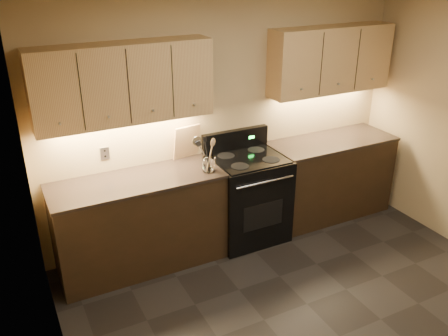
{
  "coord_description": "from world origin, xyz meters",
  "views": [
    {
      "loc": [
        -2.17,
        -2.19,
        2.83
      ],
      "look_at": [
        -0.31,
        1.45,
        0.99
      ],
      "focal_mm": 38.0,
      "sensor_mm": 36.0,
      "label": 1
    }
  ],
  "objects": [
    {
      "name": "counter_right",
      "position": [
        1.18,
        1.7,
        0.47
      ],
      "size": [
        1.46,
        0.62,
        0.93
      ],
      "color": "black",
      "rests_on": "ground"
    },
    {
      "name": "upper_cab_right",
      "position": [
        1.18,
        1.85,
        1.8
      ],
      "size": [
        1.44,
        0.3,
        0.7
      ],
      "primitive_type": "cube",
      "color": "tan",
      "rests_on": "wall_back"
    },
    {
      "name": "utensil_crock",
      "position": [
        -0.42,
        1.57,
        1.0
      ],
      "size": [
        0.16,
        0.16,
        0.15
      ],
      "color": "white",
      "rests_on": "counter_left"
    },
    {
      "name": "black_turner",
      "position": [
        -0.42,
        1.55,
        1.12
      ],
      "size": [
        0.12,
        0.18,
        0.35
      ],
      "primitive_type": null,
      "rotation": [
        -0.24,
        0.03,
        0.3
      ],
      "color": "black",
      "rests_on": "utensil_crock"
    },
    {
      "name": "cutting_board",
      "position": [
        -0.48,
        1.96,
        1.11
      ],
      "size": [
        0.29,
        0.13,
        0.35
      ],
      "primitive_type": "cube",
      "rotation": [
        0.2,
        0.0,
        0.14
      ],
      "color": "tan",
      "rests_on": "counter_left"
    },
    {
      "name": "outlet_plate",
      "position": [
        -1.3,
        1.99,
        1.12
      ],
      "size": [
        0.08,
        0.01,
        0.12
      ],
      "primitive_type": "cube",
      "color": "#B2B5BA",
      "rests_on": "wall_back"
    },
    {
      "name": "wall_back",
      "position": [
        0.0,
        2.0,
        1.3
      ],
      "size": [
        4.0,
        0.04,
        2.6
      ],
      "primitive_type": "cube",
      "color": "tan",
      "rests_on": "ground"
    },
    {
      "name": "wooden_spoon",
      "position": [
        -0.45,
        1.55,
        1.1
      ],
      "size": [
        0.16,
        0.11,
        0.31
      ],
      "primitive_type": null,
      "rotation": [
        -0.08,
        0.35,
        0.18
      ],
      "color": "tan",
      "rests_on": "utensil_crock"
    },
    {
      "name": "upper_cab_left",
      "position": [
        -1.1,
        1.85,
        1.8
      ],
      "size": [
        1.6,
        0.3,
        0.7
      ],
      "primitive_type": "cube",
      "color": "tan",
      "rests_on": "wall_back"
    },
    {
      "name": "counter_left",
      "position": [
        -1.1,
        1.7,
        0.47
      ],
      "size": [
        1.62,
        0.62,
        0.93
      ],
      "color": "black",
      "rests_on": "ground"
    },
    {
      "name": "stove",
      "position": [
        0.08,
        1.68,
        0.48
      ],
      "size": [
        0.76,
        0.68,
        1.14
      ],
      "color": "black",
      "rests_on": "ground"
    },
    {
      "name": "wall_left",
      "position": [
        -2.0,
        0.0,
        1.3
      ],
      "size": [
        0.04,
        4.0,
        2.6
      ],
      "primitive_type": "cube",
      "color": "tan",
      "rests_on": "ground"
    },
    {
      "name": "steel_skimmer",
      "position": [
        -0.39,
        1.56,
        1.12
      ],
      "size": [
        0.23,
        0.13,
        0.36
      ],
      "primitive_type": null,
      "rotation": [
        -0.05,
        -0.42,
        -0.11
      ],
      "color": "silver",
      "rests_on": "utensil_crock"
    },
    {
      "name": "steel_spatula",
      "position": [
        -0.39,
        1.57,
        1.12
      ],
      "size": [
        0.24,
        0.11,
        0.35
      ],
      "primitive_type": null,
      "rotation": [
        0.1,
        -0.42,
        -0.29
      ],
      "color": "silver",
      "rests_on": "utensil_crock"
    }
  ]
}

